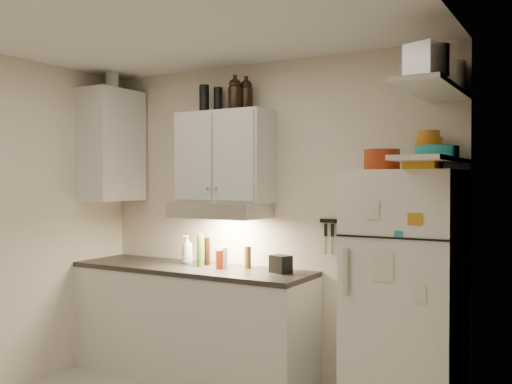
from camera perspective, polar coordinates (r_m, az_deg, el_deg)
The scene contains 34 objects.
ceiling at distance 3.60m, azimuth -11.20°, elevation 16.91°, with size 3.20×3.00×0.02m, color silver.
back_wall at distance 4.72m, azimuth 1.11°, elevation -2.89°, with size 3.20×0.02×2.60m, color beige.
right_wall at distance 2.71m, azimuth 15.55°, elevation -5.88°, with size 0.02×3.00×2.60m, color beige.
base_cabinet at distance 4.89m, azimuth -6.51°, elevation -12.97°, with size 2.10×0.60×0.88m, color silver.
countertop at distance 4.80m, azimuth -6.52°, elevation -7.64°, with size 2.10×0.62×0.04m, color #292523.
upper_cabinet at distance 4.71m, azimuth -3.12°, elevation 3.49°, with size 0.80×0.33×0.75m, color silver.
side_cabinet at distance 5.33m, azimuth -14.21°, elevation 4.52°, with size 0.33×0.55×1.00m, color silver.
range_hood at distance 4.66m, azimuth -3.55°, elevation -1.83°, with size 0.76×0.46×0.12m, color silver.
fridge at distance 3.98m, azimuth 14.73°, elevation -10.21°, with size 0.70×0.68×1.70m, color white.
shelf_hi at distance 3.76m, azimuth 17.24°, elevation 9.80°, with size 0.30×0.95×0.03m, color silver.
shelf_lo at distance 3.72m, azimuth 17.21°, elevation 3.09°, with size 0.30×0.95×0.03m, color silver.
knife_strip at distance 4.39m, azimuth 8.96°, elevation -2.93°, with size 0.42×0.02×0.03m, color black.
dutch_oven at distance 3.86m, azimuth 12.47°, elevation 3.16°, with size 0.24×0.24×0.14m, color #A02E12.
book_stack at distance 3.61m, azimuth 16.33°, elevation 2.85°, with size 0.19×0.24×0.08m, color #C58318.
spice_jar at distance 3.87m, azimuth 15.40°, elevation 2.86°, with size 0.06×0.06×0.10m, color silver.
stock_pot at distance 4.11m, azimuth 18.23°, elevation 10.74°, with size 0.29×0.29×0.21m, color silver.
tin_a at distance 3.68m, azimuth 16.19°, elevation 11.92°, with size 0.21×0.19×0.21m, color #AAAAAD.
tin_b at distance 3.43m, azimuth 16.62°, elevation 12.49°, with size 0.18×0.18×0.18m, color #AAAAAD.
bowl_teal at distance 4.02m, azimuth 17.49°, elevation 3.81°, with size 0.23×0.23×0.09m, color teal.
bowl_orange at distance 4.06m, azimuth 16.90°, elevation 4.85°, with size 0.19×0.19×0.06m, color orange.
bowl_yellow at distance 4.06m, azimuth 16.90°, elevation 5.57°, with size 0.15×0.15×0.05m, color #BD7921.
plates at distance 3.69m, azimuth 17.64°, elevation 3.85°, with size 0.26×0.26×0.07m, color teal.
growler_a at distance 4.68m, azimuth -2.11°, elevation 9.76°, with size 0.11×0.11×0.27m, color black, non-canonical shape.
growler_b at distance 4.71m, azimuth -0.99°, elevation 9.67°, with size 0.11×0.11×0.26m, color black, non-canonical shape.
thermos_a at distance 4.89m, azimuth -3.81°, elevation 9.11°, with size 0.08×0.08×0.22m, color black.
thermos_b at distance 4.89m, azimuth -5.20°, elevation 9.22°, with size 0.08×0.08×0.24m, color black.
side_jar at distance 5.36m, azimuth -14.19°, elevation 10.71°, with size 0.12×0.12×0.15m, color silver.
soap_bottle at distance 4.93m, azimuth -6.89°, elevation -5.58°, with size 0.10×0.11×0.27m, color silver.
pepper_mill at distance 4.65m, azimuth -0.83°, elevation -6.55°, with size 0.06×0.06×0.18m, color brown.
oil_bottle at distance 4.75m, azimuth -5.61°, elevation -5.81°, with size 0.05×0.05×0.27m, color #3B6F1B.
vinegar_bottle at distance 4.84m, azimuth -4.90°, elevation -5.92°, with size 0.05×0.05×0.23m, color black.
clear_bottle at distance 4.63m, azimuth -3.21°, elevation -6.63°, with size 0.06×0.06×0.17m, color silver.
red_jar at distance 4.64m, azimuth -3.59°, elevation -6.75°, with size 0.08×0.08×0.15m, color #A02E12.
caddy at distance 4.43m, azimuth 2.49°, elevation -7.22°, with size 0.16×0.11×0.14m, color black.
Camera 1 is at (2.29, -2.60, 1.63)m, focal length 40.00 mm.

